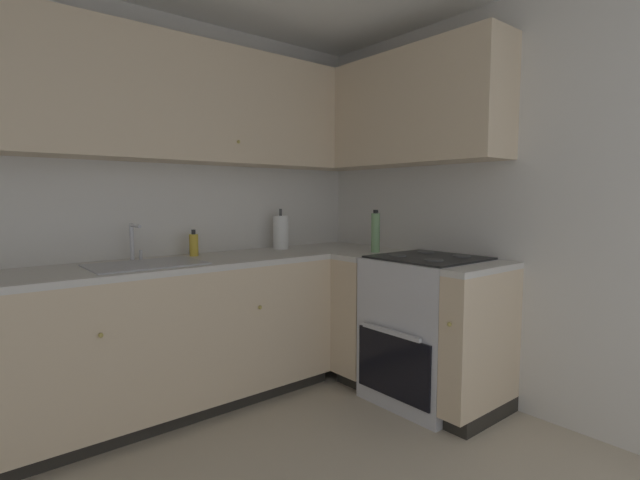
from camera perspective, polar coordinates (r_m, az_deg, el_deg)
The scene contains 14 objects.
wall_back at distance 3.04m, azimuth -28.23°, elevation 3.40°, with size 4.18×0.05×2.43m, color silver.
wall_right at distance 3.01m, azimuth 22.74°, elevation 3.61°, with size 0.05×3.21×2.43m, color silver.
lower_cabinets_back at distance 2.97m, azimuth -18.03°, elevation -11.49°, with size 2.02×0.62×0.86m.
countertop_back at distance 2.87m, azimuth -18.31°, elevation -2.96°, with size 3.23×0.60×0.04m, color beige.
lower_cabinets_right at distance 3.14m, azimuth 10.89°, elevation -10.41°, with size 0.62×1.02×0.86m.
countertop_right at distance 3.05m, azimuth 11.00°, elevation -2.33°, with size 0.60×1.02×0.03m.
oven_range at distance 3.07m, azimuth 12.98°, elevation -10.40°, with size 0.68×0.62×1.05m.
upper_cabinets_back at distance 2.98m, azimuth -22.87°, elevation 16.02°, with size 2.91×0.34×0.72m.
upper_cabinets_right at distance 3.34m, azimuth 9.40°, elevation 15.12°, with size 0.32×1.56×0.72m.
sink at distance 2.81m, azimuth -20.39°, elevation -3.68°, with size 0.60×0.40×0.10m.
faucet at distance 2.98m, azimuth -21.73°, elevation 0.14°, with size 0.07×0.16×0.22m.
soap_bottle at distance 3.13m, azimuth -15.11°, elevation -0.54°, with size 0.06×0.06×0.17m.
paper_towel_roll at distance 3.43m, azimuth -4.80°, elevation 0.94°, with size 0.11×0.11×0.30m.
oil_bottle at distance 3.24m, azimuth 6.77°, elevation 0.94°, with size 0.06×0.06×0.29m.
Camera 1 is at (-0.60, -1.40, 1.28)m, focal length 26.29 mm.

